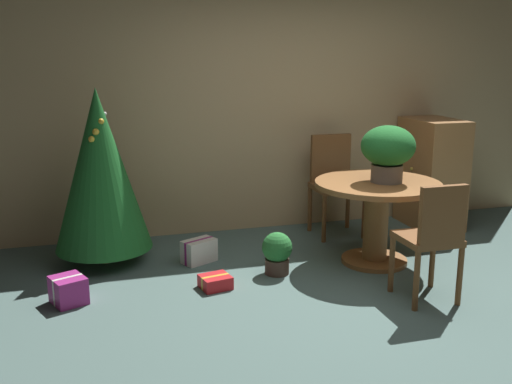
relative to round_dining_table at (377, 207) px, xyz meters
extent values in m
plane|color=#4C6660|center=(-0.44, -0.83, -0.52)|extent=(6.60, 6.60, 0.00)
cube|color=tan|center=(-0.44, 1.37, 0.78)|extent=(6.00, 0.10, 2.60)
cylinder|color=brown|center=(0.00, 0.00, -0.50)|extent=(0.59, 0.59, 0.04)
cylinder|color=brown|center=(0.00, 0.00, -0.15)|extent=(0.22, 0.22, 0.66)
cylinder|color=brown|center=(0.00, 0.00, 0.21)|extent=(1.10, 1.10, 0.05)
cylinder|color=#665B51|center=(0.07, -0.03, 0.31)|extent=(0.27, 0.27, 0.15)
ellipsoid|color=#1E6628|center=(0.07, -0.03, 0.55)|extent=(0.47, 0.47, 0.35)
sphere|color=red|center=(0.09, -0.16, 0.54)|extent=(0.08, 0.08, 0.08)
sphere|color=red|center=(0.09, -0.14, 0.59)|extent=(0.08, 0.08, 0.08)
sphere|color=red|center=(0.24, -0.12, 0.57)|extent=(0.06, 0.06, 0.06)
cylinder|color=brown|center=(0.22, 0.67, -0.28)|extent=(0.04, 0.04, 0.48)
cylinder|color=brown|center=(-0.22, 0.67, -0.28)|extent=(0.04, 0.04, 0.48)
cylinder|color=brown|center=(0.22, 1.06, -0.28)|extent=(0.04, 0.04, 0.48)
cylinder|color=brown|center=(-0.22, 1.06, -0.28)|extent=(0.04, 0.04, 0.48)
cube|color=brown|center=(0.00, 0.86, -0.01)|extent=(0.48, 0.44, 0.05)
cube|color=brown|center=(0.00, 1.06, 0.26)|extent=(0.43, 0.05, 0.49)
cylinder|color=brown|center=(-0.18, -0.64, -0.29)|extent=(0.04, 0.04, 0.46)
cylinder|color=brown|center=(0.18, -0.64, -0.29)|extent=(0.04, 0.04, 0.46)
cylinder|color=brown|center=(-0.18, -1.01, -0.29)|extent=(0.04, 0.04, 0.46)
cylinder|color=brown|center=(0.18, -1.01, -0.29)|extent=(0.04, 0.04, 0.46)
cube|color=brown|center=(0.00, -0.82, -0.04)|extent=(0.41, 0.41, 0.05)
cube|color=brown|center=(0.00, -1.00, 0.20)|extent=(0.37, 0.05, 0.43)
cylinder|color=brown|center=(-2.33, 0.68, -0.45)|extent=(0.10, 0.10, 0.14)
cone|color=#1E6628|center=(-2.33, 0.68, 0.33)|extent=(0.85, 0.85, 1.42)
sphere|color=gold|center=(-2.39, 0.56, 0.62)|extent=(0.05, 0.05, 0.05)
sphere|color=silver|center=(-2.27, 0.69, 0.81)|extent=(0.04, 0.04, 0.04)
sphere|color=silver|center=(-2.30, 0.74, 0.80)|extent=(0.05, 0.05, 0.05)
sphere|color=gold|center=(-2.35, 0.58, 0.68)|extent=(0.06, 0.06, 0.06)
sphere|color=gold|center=(-2.30, 0.60, 0.76)|extent=(0.05, 0.05, 0.05)
cube|color=#9E287A|center=(-2.63, -0.17, -0.41)|extent=(0.31, 0.32, 0.21)
cube|color=silver|center=(-2.63, -0.17, -0.41)|extent=(0.22, 0.12, 0.21)
cube|color=red|center=(-1.51, -0.19, -0.47)|extent=(0.27, 0.25, 0.10)
cube|color=gold|center=(-1.51, -0.19, -0.47)|extent=(0.23, 0.08, 0.10)
cube|color=silver|center=(-1.52, 0.44, -0.41)|extent=(0.34, 0.29, 0.21)
cube|color=#9E287A|center=(-1.52, 0.44, -0.41)|extent=(0.28, 0.16, 0.21)
cube|color=#9E6B3D|center=(1.11, 0.91, 0.06)|extent=(0.47, 0.73, 1.16)
sphere|color=#B29338|center=(0.87, 0.91, 0.12)|extent=(0.04, 0.04, 0.04)
cylinder|color=#4C382D|center=(-0.93, -0.02, -0.45)|extent=(0.21, 0.21, 0.13)
sphere|color=#287533|center=(-0.93, -0.02, -0.28)|extent=(0.26, 0.26, 0.26)
camera|label=1|loc=(-2.42, -4.58, 1.35)|focal=41.68mm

